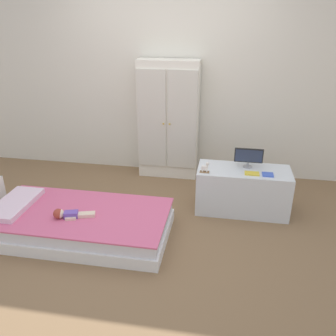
% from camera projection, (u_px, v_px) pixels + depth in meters
% --- Properties ---
extents(ground_plane, '(10.00, 10.00, 0.02)m').
position_uv_depth(ground_plane, '(141.00, 230.00, 3.61)').
color(ground_plane, brown).
extents(back_wall, '(6.40, 0.05, 2.70)m').
position_uv_depth(back_wall, '(167.00, 73.00, 4.47)').
color(back_wall, silver).
rests_on(back_wall, ground_plane).
extents(bed, '(1.77, 0.89, 0.26)m').
position_uv_depth(bed, '(80.00, 223.00, 3.49)').
color(bed, white).
rests_on(bed, ground_plane).
extents(pillow, '(0.32, 0.64, 0.05)m').
position_uv_depth(pillow, '(15.00, 204.00, 3.53)').
color(pillow, silver).
rests_on(pillow, bed).
extents(doll, '(0.39, 0.18, 0.10)m').
position_uv_depth(doll, '(66.00, 214.00, 3.33)').
color(doll, '#6B4CB2').
rests_on(doll, bed).
extents(wardrobe, '(0.78, 0.30, 1.54)m').
position_uv_depth(wardrobe, '(169.00, 120.00, 4.54)').
color(wardrobe, white).
rests_on(wardrobe, ground_plane).
extents(tv_stand, '(1.00, 0.44, 0.50)m').
position_uv_depth(tv_stand, '(242.00, 190.00, 3.87)').
color(tv_stand, silver).
rests_on(tv_stand, ground_plane).
extents(tv_monitor, '(0.31, 0.10, 0.22)m').
position_uv_depth(tv_monitor, '(249.00, 156.00, 3.78)').
color(tv_monitor, '#99999E').
rests_on(tv_monitor, tv_stand).
extents(rocking_horse_toy, '(0.10, 0.04, 0.12)m').
position_uv_depth(rocking_horse_toy, '(205.00, 167.00, 3.68)').
color(rocking_horse_toy, '#8E6642').
rests_on(rocking_horse_toy, tv_stand).
extents(book_yellow, '(0.15, 0.10, 0.01)m').
position_uv_depth(book_yellow, '(252.00, 173.00, 3.66)').
color(book_yellow, gold).
rests_on(book_yellow, tv_stand).
extents(book_blue, '(0.11, 0.11, 0.01)m').
position_uv_depth(book_blue, '(268.00, 175.00, 3.64)').
color(book_blue, blue).
rests_on(book_blue, tv_stand).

